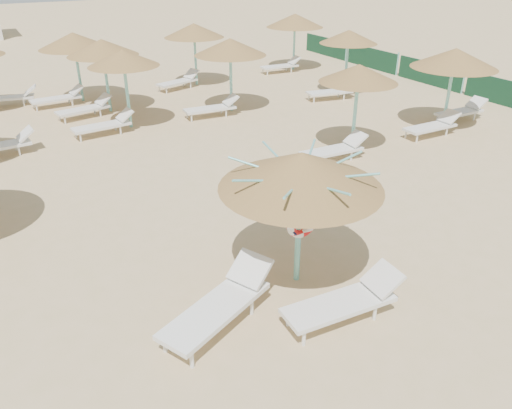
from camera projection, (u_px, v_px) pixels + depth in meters
ground at (287, 289)px, 9.22m from camera, size 120.00×120.00×0.00m
main_palapa at (301, 171)px, 8.48m from camera, size 2.87×2.87×2.57m
lounger_main_a at (221, 303)px, 8.23m from camera, size 2.36×1.59×0.83m
lounger_main_b at (346, 301)px, 8.34m from camera, size 2.13×0.74×0.76m
palapa_field at (178, 53)px, 17.64m from camera, size 19.55×13.69×2.72m
windbreak_fence at (430, 74)px, 22.77m from camera, size 0.08×19.84×1.10m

